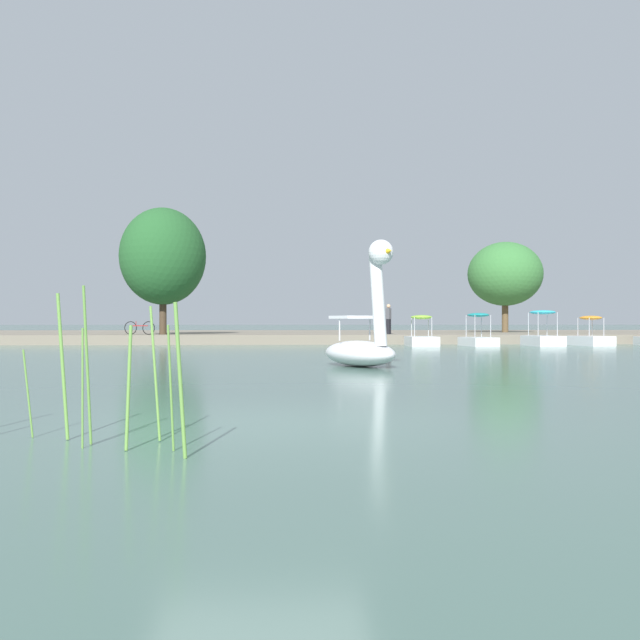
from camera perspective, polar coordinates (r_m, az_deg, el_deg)
ground_plane at (r=8.33m, az=-4.67°, el=-8.18°), size 540.04×540.04×0.00m
shore_bank_far at (r=47.41m, az=-3.39°, el=-1.24°), size 111.06×21.27×0.50m
swan_boat at (r=18.92m, az=3.36°, el=-1.48°), size 2.37×3.06×3.21m
pedal_boat_lime at (r=35.16m, az=7.95°, el=-1.40°), size 1.33×2.22×1.48m
pedal_boat_teal at (r=35.75m, az=12.27°, el=-1.27°), size 1.52×2.34×1.59m
pedal_boat_cyan at (r=36.71m, az=17.01°, el=-1.17°), size 1.47×2.43×1.72m
pedal_boat_orange at (r=37.88m, az=20.41°, el=-1.27°), size 1.62×2.45×1.46m
tree_broadleaf_behind_dock at (r=39.05m, az=-12.18°, el=4.88°), size 6.14×6.21×6.62m
tree_broadleaf_right at (r=47.65m, az=14.27°, el=3.50°), size 5.13×5.33×5.72m
person_on_path at (r=39.37m, az=5.38°, el=0.13°), size 0.31×0.31×1.62m
bicycle_parked at (r=38.59m, az=-13.93°, el=-0.60°), size 1.65×0.47×0.70m
reed_clump_foreground at (r=7.24m, az=-20.33°, el=-4.05°), size 3.62×1.24×1.60m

